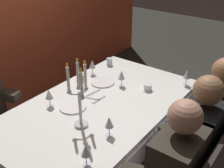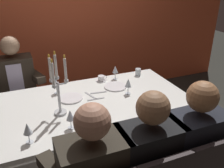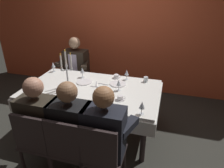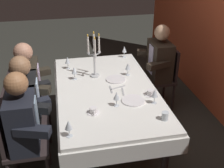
{
  "view_description": "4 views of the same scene",
  "coord_description": "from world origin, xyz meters",
  "px_view_note": "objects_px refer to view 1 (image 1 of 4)",
  "views": [
    {
      "loc": [
        -1.6,
        -1.34,
        2.07
      ],
      "look_at": [
        0.2,
        0.01,
        0.85
      ],
      "focal_mm": 44.93,
      "sensor_mm": 36.0,
      "label": 1
    },
    {
      "loc": [
        -0.61,
        -1.95,
        1.88
      ],
      "look_at": [
        0.2,
        0.0,
        0.9
      ],
      "focal_mm": 39.11,
      "sensor_mm": 36.0,
      "label": 2
    },
    {
      "loc": [
        1.01,
        -2.48,
        2.07
      ],
      "look_at": [
        0.3,
        0.02,
        0.84
      ],
      "focal_mm": 33.29,
      "sensor_mm": 36.0,
      "label": 3
    },
    {
      "loc": [
        2.72,
        -0.48,
        2.26
      ],
      "look_at": [
        0.15,
        0.04,
        0.86
      ],
      "focal_mm": 44.47,
      "sensor_mm": 36.0,
      "label": 4
    }
  ],
  "objects_px": {
    "wine_glass_3": "(86,150)",
    "wine_glass_6": "(92,64)",
    "dinner_plate_1": "(73,107)",
    "wine_glass_1": "(121,75)",
    "coffee_cup_1": "(148,87)",
    "seated_diner_3": "(217,114)",
    "wine_glass_2": "(49,94)",
    "wine_glass_5": "(187,74)",
    "dinner_plate_0": "(102,82)",
    "water_tumbler_0": "(109,62)",
    "coffee_cup_0": "(81,77)",
    "dining_table": "(99,115)",
    "seated_diner_2": "(200,137)",
    "seated_diner_1": "(178,168)",
    "wine_glass_0": "(109,123)",
    "candelabra": "(79,98)"
  },
  "relations": [
    {
      "from": "dinner_plate_0",
      "to": "wine_glass_3",
      "type": "relative_size",
      "value": 1.49
    },
    {
      "from": "dinner_plate_1",
      "to": "water_tumbler_0",
      "type": "height_order",
      "value": "water_tumbler_0"
    },
    {
      "from": "wine_glass_0",
      "to": "coffee_cup_0",
      "type": "bearing_deg",
      "value": 55.07
    },
    {
      "from": "dinner_plate_0",
      "to": "wine_glass_6",
      "type": "distance_m",
      "value": 0.24
    },
    {
      "from": "dining_table",
      "to": "wine_glass_2",
      "type": "xyz_separation_m",
      "value": [
        -0.28,
        0.32,
        0.24
      ]
    },
    {
      "from": "wine_glass_2",
      "to": "wine_glass_5",
      "type": "relative_size",
      "value": 1.0
    },
    {
      "from": "seated_diner_2",
      "to": "dinner_plate_1",
      "type": "bearing_deg",
      "value": 104.96
    },
    {
      "from": "wine_glass_6",
      "to": "coffee_cup_0",
      "type": "distance_m",
      "value": 0.19
    },
    {
      "from": "dinner_plate_0",
      "to": "seated_diner_1",
      "type": "xyz_separation_m",
      "value": [
        -0.61,
        -1.11,
        -0.01
      ]
    },
    {
      "from": "wine_glass_3",
      "to": "wine_glass_5",
      "type": "bearing_deg",
      "value": -2.95
    },
    {
      "from": "wine_glass_3",
      "to": "seated_diner_1",
      "type": "xyz_separation_m",
      "value": [
        0.33,
        -0.49,
        -0.12
      ]
    },
    {
      "from": "coffee_cup_1",
      "to": "seated_diner_2",
      "type": "xyz_separation_m",
      "value": [
        -0.37,
        -0.67,
        -0.03
      ]
    },
    {
      "from": "dining_table",
      "to": "wine_glass_5",
      "type": "bearing_deg",
      "value": -30.6
    },
    {
      "from": "dining_table",
      "to": "wine_glass_0",
      "type": "bearing_deg",
      "value": -131.04
    },
    {
      "from": "coffee_cup_1",
      "to": "water_tumbler_0",
      "type": "bearing_deg",
      "value": 69.47
    },
    {
      "from": "wine_glass_6",
      "to": "seated_diner_3",
      "type": "bearing_deg",
      "value": -87.56
    },
    {
      "from": "wine_glass_0",
      "to": "seated_diner_3",
      "type": "distance_m",
      "value": 0.95
    },
    {
      "from": "wine_glass_5",
      "to": "wine_glass_6",
      "type": "bearing_deg",
      "value": 112.56
    },
    {
      "from": "dinner_plate_1",
      "to": "wine_glass_1",
      "type": "bearing_deg",
      "value": -11.43
    },
    {
      "from": "coffee_cup_1",
      "to": "seated_diner_2",
      "type": "height_order",
      "value": "seated_diner_2"
    },
    {
      "from": "dinner_plate_1",
      "to": "seated_diner_1",
      "type": "bearing_deg",
      "value": -95.78
    },
    {
      "from": "wine_glass_3",
      "to": "wine_glass_6",
      "type": "relative_size",
      "value": 1.0
    },
    {
      "from": "seated_diner_3",
      "to": "seated_diner_2",
      "type": "bearing_deg",
      "value": 180.0
    },
    {
      "from": "wine_glass_0",
      "to": "seated_diner_1",
      "type": "xyz_separation_m",
      "value": [
        0.01,
        -0.55,
        -0.12
      ]
    },
    {
      "from": "candelabra",
      "to": "dining_table",
      "type": "bearing_deg",
      "value": 14.27
    },
    {
      "from": "water_tumbler_0",
      "to": "coffee_cup_0",
      "type": "distance_m",
      "value": 0.47
    },
    {
      "from": "wine_glass_0",
      "to": "coffee_cup_0",
      "type": "xyz_separation_m",
      "value": [
        0.54,
        0.77,
        -0.09
      ]
    },
    {
      "from": "dinner_plate_1",
      "to": "wine_glass_3",
      "type": "height_order",
      "value": "wine_glass_3"
    },
    {
      "from": "wine_glass_3",
      "to": "seated_diner_1",
      "type": "relative_size",
      "value": 0.13
    },
    {
      "from": "wine_glass_3",
      "to": "dinner_plate_0",
      "type": "bearing_deg",
      "value": 33.21
    },
    {
      "from": "water_tumbler_0",
      "to": "coffee_cup_0",
      "type": "xyz_separation_m",
      "value": [
        -0.47,
        0.01,
        -0.01
      ]
    },
    {
      "from": "seated_diner_1",
      "to": "candelabra",
      "type": "bearing_deg",
      "value": 93.06
    },
    {
      "from": "wine_glass_0",
      "to": "dinner_plate_0",
      "type": "bearing_deg",
      "value": 41.94
    },
    {
      "from": "wine_glass_1",
      "to": "coffee_cup_1",
      "type": "bearing_deg",
      "value": -71.12
    },
    {
      "from": "dinner_plate_0",
      "to": "dinner_plate_1",
      "type": "height_order",
      "value": "same"
    },
    {
      "from": "dinner_plate_1",
      "to": "wine_glass_6",
      "type": "bearing_deg",
      "value": 25.07
    },
    {
      "from": "dining_table",
      "to": "dinner_plate_1",
      "type": "bearing_deg",
      "value": 139.68
    },
    {
      "from": "wine_glass_3",
      "to": "seated_diner_2",
      "type": "distance_m",
      "value": 0.88
    },
    {
      "from": "wine_glass_1",
      "to": "seated_diner_1",
      "type": "xyz_separation_m",
      "value": [
        -0.67,
        -0.92,
        -0.12
      ]
    },
    {
      "from": "wine_glass_3",
      "to": "wine_glass_5",
      "type": "height_order",
      "value": "same"
    },
    {
      "from": "wine_glass_5",
      "to": "wine_glass_6",
      "type": "height_order",
      "value": "same"
    },
    {
      "from": "wine_glass_1",
      "to": "coffee_cup_0",
      "type": "distance_m",
      "value": 0.44
    },
    {
      "from": "wine_glass_1",
      "to": "wine_glass_3",
      "type": "distance_m",
      "value": 1.09
    },
    {
      "from": "coffee_cup_1",
      "to": "seated_diner_3",
      "type": "height_order",
      "value": "seated_diner_3"
    },
    {
      "from": "dining_table",
      "to": "wine_glass_1",
      "type": "relative_size",
      "value": 11.83
    },
    {
      "from": "dinner_plate_0",
      "to": "dinner_plate_1",
      "type": "distance_m",
      "value": 0.52
    },
    {
      "from": "wine_glass_3",
      "to": "wine_glass_6",
      "type": "bearing_deg",
      "value": 38.52
    },
    {
      "from": "water_tumbler_0",
      "to": "wine_glass_3",
      "type": "bearing_deg",
      "value": -148.26
    },
    {
      "from": "seated_diner_3",
      "to": "wine_glass_6",
      "type": "bearing_deg",
      "value": 92.44
    },
    {
      "from": "wine_glass_6",
      "to": "coffee_cup_1",
      "type": "bearing_deg",
      "value": -84.78
    }
  ]
}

